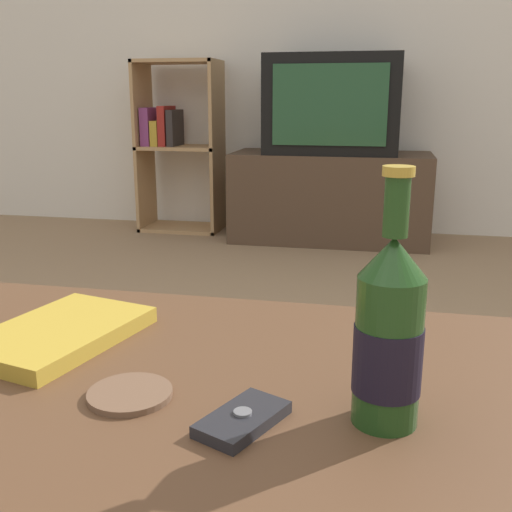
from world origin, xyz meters
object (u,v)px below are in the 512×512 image
Objects in this scene: television at (334,105)px; bookshelf at (175,142)px; beer_bottle at (389,335)px; cell_phone at (243,419)px; tv_stand at (331,197)px; table_book at (59,333)px.

bookshelf is at bearing 173.88° from television.
cell_phone is (-0.15, -0.04, -0.09)m from beer_bottle.
television is 0.71× the size of bookshelf.
cell_phone is at bearing -87.09° from television.
tv_stand is 2.80m from beer_bottle.
table_book is (0.78, -2.74, -0.08)m from bookshelf.
tv_stand is 1.00m from bookshelf.
television is at bearing 117.00° from cell_phone.
tv_stand is at bearing 117.00° from cell_phone.
television reaches higher than table_book.
bookshelf is (-0.95, 0.10, 0.29)m from tv_stand.
beer_bottle is (1.25, -2.87, 0.01)m from bookshelf.
bookshelf is (-0.95, 0.10, -0.22)m from television.
tv_stand is 2.82m from cell_phone.
beer_bottle is 0.98× the size of table_book.
cell_phone is at bearing -164.97° from beer_bottle.
cell_phone is at bearing -87.09° from tv_stand.
beer_bottle is at bearing -83.95° from television.
bookshelf is at bearing 119.40° from table_book.
tv_stand is at bearing 99.77° from table_book.
bookshelf is 3.13m from beer_bottle.
tv_stand is 1.09× the size of bookshelf.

